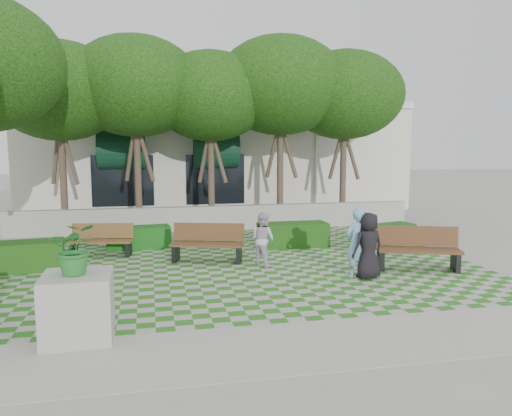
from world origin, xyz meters
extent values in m
plane|color=gray|center=(0.00, 0.00, 0.00)|extent=(90.00, 90.00, 0.00)
plane|color=#2B721E|center=(0.00, 1.00, 0.01)|extent=(12.00, 12.00, 0.00)
cube|color=#9E9B93|center=(0.00, -4.70, 0.01)|extent=(16.00, 2.00, 0.01)
cube|color=#9E9B93|center=(0.00, 6.20, 0.45)|extent=(15.00, 0.36, 0.90)
cube|color=#4F301B|center=(4.20, -0.75, 0.51)|extent=(2.15, 1.26, 0.07)
cube|color=#4F301B|center=(4.29, -0.47, 0.82)|extent=(1.99, 0.80, 0.52)
cube|color=black|center=(3.34, -0.45, 0.25)|extent=(0.29, 0.58, 0.50)
cube|color=black|center=(5.06, -1.05, 0.25)|extent=(0.29, 0.58, 0.50)
cube|color=#4F321B|center=(-0.90, 1.24, 0.49)|extent=(2.03, 1.13, 0.06)
cube|color=#4F321B|center=(-0.82, 1.51, 0.78)|extent=(1.90, 0.69, 0.49)
cube|color=black|center=(-1.73, 1.49, 0.24)|extent=(0.26, 0.55, 0.47)
cube|color=black|center=(-0.07, 0.99, 0.24)|extent=(0.26, 0.55, 0.47)
cube|color=brown|center=(-3.76, 2.54, 0.43)|extent=(1.80, 0.80, 0.06)
cube|color=brown|center=(-3.72, 2.79, 0.69)|extent=(1.73, 0.40, 0.44)
cube|color=black|center=(-4.52, 2.67, 0.21)|extent=(0.17, 0.49, 0.42)
cube|color=black|center=(-3.00, 2.42, 0.21)|extent=(0.17, 0.49, 0.42)
cube|color=#134913|center=(4.93, 2.43, 0.32)|extent=(1.96, 1.19, 0.64)
cube|color=#194512|center=(1.93, 2.73, 0.37)|extent=(2.13, 0.87, 0.74)
cube|color=#155117|center=(-2.75, 3.48, 0.33)|extent=(1.97, 0.96, 0.66)
cube|color=#1B4612|center=(-5.61, 1.25, 0.37)|extent=(2.18, 1.08, 0.73)
cube|color=#9E9B93|center=(-3.56, -3.67, 0.54)|extent=(1.10, 1.10, 1.08)
imported|color=#24762B|center=(-3.56, -3.67, 1.50)|extent=(0.77, 0.67, 0.84)
imported|color=#6EA9C9|center=(2.40, -1.03, 0.83)|extent=(0.70, 0.56, 1.66)
imported|color=black|center=(2.63, -1.21, 0.79)|extent=(0.85, 0.63, 1.58)
imported|color=silver|center=(0.48, 0.53, 0.71)|extent=(0.84, 0.87, 1.41)
cylinder|color=#47382B|center=(-5.50, 7.60, 1.82)|extent=(0.26, 0.26, 3.64)
ellipsoid|color=#1E4C11|center=(-5.50, 7.60, 5.07)|extent=(4.80, 4.80, 3.60)
cylinder|color=#47382B|center=(-2.80, 7.60, 1.90)|extent=(0.26, 0.26, 3.81)
ellipsoid|color=#1E4C11|center=(-2.80, 7.60, 5.30)|extent=(5.00, 5.00, 3.75)
cylinder|color=#47382B|center=(0.00, 7.60, 1.79)|extent=(0.26, 0.26, 3.58)
ellipsoid|color=#1E4C11|center=(0.00, 7.60, 4.99)|extent=(4.60, 4.60, 3.45)
cylinder|color=#47382B|center=(2.80, 7.60, 1.96)|extent=(0.26, 0.26, 3.92)
ellipsoid|color=#1E4C11|center=(2.80, 7.60, 5.46)|extent=(5.20, 5.20, 3.90)
cylinder|color=#47382B|center=(5.50, 7.60, 1.85)|extent=(0.26, 0.26, 3.70)
ellipsoid|color=#1E4C11|center=(5.50, 7.60, 5.15)|extent=(4.80, 4.80, 3.60)
cube|color=silver|center=(1.00, 14.20, 2.50)|extent=(18.00, 8.00, 5.00)
cube|color=white|center=(1.00, 10.20, 5.00)|extent=(18.00, 0.30, 0.30)
cube|color=black|center=(6.00, 10.18, 2.20)|extent=(1.40, 0.10, 2.40)
cylinder|color=#103B25|center=(-3.50, 10.18, 3.00)|extent=(3.00, 1.80, 1.80)
cube|color=black|center=(-3.50, 10.18, 1.60)|extent=(2.60, 0.08, 2.20)
cylinder|color=#103B25|center=(0.50, 10.18, 3.00)|extent=(3.00, 1.80, 1.80)
cube|color=black|center=(0.50, 10.18, 1.60)|extent=(2.60, 0.08, 2.20)
camera|label=1|loc=(-2.36, -11.92, 3.16)|focal=35.00mm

